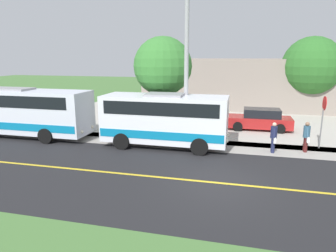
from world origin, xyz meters
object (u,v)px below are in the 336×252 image
object	(u,v)px
pedestrian_with_bags	(306,136)
stop_sign	(323,113)
tree_lot_edge	(312,66)
transit_bus_rear	(9,110)
street_light_pole	(186,59)
tree_curbside	(163,67)
pedestrian_waiting	(274,137)
parked_car_near	(259,120)
shuttle_bus_front	(165,118)
commercial_building	(252,82)

from	to	relation	value
pedestrian_with_bags	stop_sign	world-z (taller)	stop_sign
pedestrian_with_bags	tree_lot_edge	xyz separation A→B (m)	(-12.16, 2.35, 3.26)
pedestrian_with_bags	transit_bus_rear	bearing A→B (deg)	-87.46
street_light_pole	tree_curbside	bearing A→B (deg)	-142.17
street_light_pole	tree_lot_edge	size ratio (longest dim) A/B	1.33
tree_curbside	stop_sign	bearing A→B (deg)	82.02
transit_bus_rear	pedestrian_waiting	bearing A→B (deg)	90.90
street_light_pole	parked_car_near	size ratio (longest dim) A/B	2.00
pedestrian_with_bags	street_light_pole	distance (m)	7.56
pedestrian_with_bags	shuttle_bus_front	bearing A→B (deg)	-84.29
pedestrian_with_bags	tree_curbside	world-z (taller)	tree_curbside
parked_car_near	pedestrian_with_bags	bearing A→B (deg)	24.75
transit_bus_rear	pedestrian_waiting	distance (m)	15.98
street_light_pole	tree_curbside	world-z (taller)	street_light_pole
stop_sign	tree_lot_edge	size ratio (longest dim) A/B	0.43
tree_lot_edge	stop_sign	bearing A→B (deg)	-7.32
stop_sign	tree_lot_edge	bearing A→B (deg)	172.68
stop_sign	commercial_building	size ratio (longest dim) A/B	0.14
pedestrian_waiting	stop_sign	bearing A→B (deg)	118.41
pedestrian_with_bags	pedestrian_waiting	size ratio (longest dim) A/B	1.00
pedestrian_with_bags	parked_car_near	size ratio (longest dim) A/B	0.37
parked_car_near	tree_lot_edge	bearing A→B (deg)	148.94
shuttle_bus_front	parked_car_near	bearing A→B (deg)	135.45
tree_curbside	transit_bus_rear	bearing A→B (deg)	-72.36
transit_bus_rear	parked_car_near	xyz separation A→B (m)	(-5.47, 15.49, -0.99)
shuttle_bus_front	parked_car_near	distance (m)	7.68
pedestrian_with_bags	parked_car_near	world-z (taller)	pedestrian_with_bags
transit_bus_rear	street_light_pole	world-z (taller)	street_light_pole
shuttle_bus_front	tree_curbside	bearing A→B (deg)	-163.45
pedestrian_with_bags	parked_car_near	bearing A→B (deg)	-155.25
pedestrian_with_bags	street_light_pole	world-z (taller)	street_light_pole
stop_sign	parked_car_near	size ratio (longest dim) A/B	0.65
transit_bus_rear	street_light_pole	bearing A→B (deg)	92.22
tree_lot_edge	commercial_building	bearing A→B (deg)	-130.16
shuttle_bus_front	transit_bus_rear	distance (m)	10.14
tree_curbside	commercial_building	distance (m)	15.35
stop_sign	street_light_pole	bearing A→B (deg)	-80.59
transit_bus_rear	street_light_pole	xyz separation A→B (m)	(-0.43, 11.22, 3.16)
tree_curbside	tree_lot_edge	size ratio (longest dim) A/B	0.93
tree_curbside	tree_lot_edge	world-z (taller)	tree_lot_edge
parked_car_near	tree_curbside	world-z (taller)	tree_curbside
pedestrian_waiting	parked_car_near	xyz separation A→B (m)	(-5.22, -0.47, -0.17)
pedestrian_waiting	tree_lot_edge	distance (m)	13.71
pedestrian_waiting	commercial_building	bearing A→B (deg)	-177.57
shuttle_bus_front	stop_sign	world-z (taller)	shuttle_bus_front
transit_bus_rear	stop_sign	world-z (taller)	transit_bus_rear
shuttle_bus_front	tree_curbside	world-z (taller)	tree_curbside
tree_lot_edge	pedestrian_waiting	bearing A→B (deg)	-17.62
street_light_pole	pedestrian_waiting	bearing A→B (deg)	87.78
street_light_pole	pedestrian_with_bags	bearing A→B (deg)	93.10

